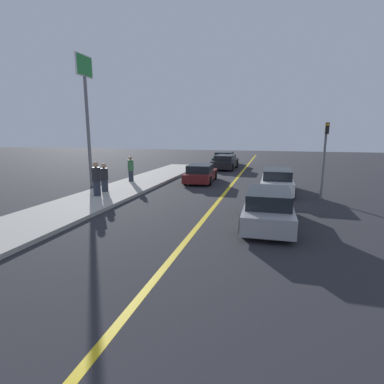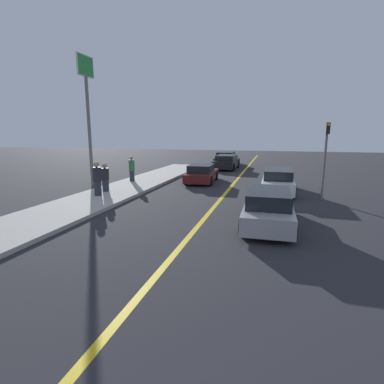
% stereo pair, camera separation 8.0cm
% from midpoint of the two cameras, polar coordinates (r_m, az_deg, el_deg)
% --- Properties ---
extents(road_center_line, '(0.20, 60.00, 0.01)m').
position_cam_midpoint_polar(road_center_line, '(17.82, 6.47, 0.18)').
color(road_center_line, gold).
rests_on(road_center_line, ground_plane).
extents(sidewalk_left, '(3.21, 30.47, 0.16)m').
position_cam_midpoint_polar(sidewalk_left, '(17.23, -15.36, -0.27)').
color(sidewalk_left, '#ADA89E').
rests_on(sidewalk_left, ground_plane).
extents(car_near_right_lane, '(1.89, 4.59, 1.34)m').
position_cam_midpoint_polar(car_near_right_lane, '(11.50, 14.14, -2.90)').
color(car_near_right_lane, '#9E9EA3').
rests_on(car_near_right_lane, ground_plane).
extents(car_ahead_center, '(1.87, 4.65, 1.36)m').
position_cam_midpoint_polar(car_ahead_center, '(17.95, 15.76, 2.03)').
color(car_ahead_center, silver).
rests_on(car_ahead_center, ground_plane).
extents(car_far_distant, '(2.05, 4.33, 1.24)m').
position_cam_midpoint_polar(car_far_distant, '(20.93, 1.57, 3.54)').
color(car_far_distant, maroon).
rests_on(car_far_distant, ground_plane).
extents(car_parked_left_lot, '(2.07, 4.81, 1.33)m').
position_cam_midpoint_polar(car_parked_left_lot, '(28.78, 6.29, 5.70)').
color(car_parked_left_lot, black).
rests_on(car_parked_left_lot, ground_plane).
extents(car_oncoming_far, '(2.12, 4.27, 1.36)m').
position_cam_midpoint_polar(car_oncoming_far, '(32.85, 6.15, 6.36)').
color(car_oncoming_far, '#144728').
rests_on(car_oncoming_far, ground_plane).
extents(pedestrian_mid_group, '(0.44, 0.44, 1.77)m').
position_cam_midpoint_polar(pedestrian_mid_group, '(16.31, -17.87, 2.36)').
color(pedestrian_mid_group, '#282D3D').
rests_on(pedestrian_mid_group, sidewalk_left).
extents(pedestrian_far_standing, '(0.43, 0.43, 1.58)m').
position_cam_midpoint_polar(pedestrian_far_standing, '(17.39, -16.48, 2.63)').
color(pedestrian_far_standing, '#282D3D').
rests_on(pedestrian_far_standing, sidewalk_left).
extents(pedestrian_by_sign, '(0.39, 0.39, 1.69)m').
position_cam_midpoint_polar(pedestrian_by_sign, '(20.65, -11.70, 4.33)').
color(pedestrian_by_sign, '#282D3D').
rests_on(pedestrian_by_sign, sidewalk_left).
extents(traffic_light, '(0.18, 0.40, 3.88)m').
position_cam_midpoint_polar(traffic_light, '(16.47, 23.80, 6.81)').
color(traffic_light, slate).
rests_on(traffic_light, ground_plane).
extents(roadside_sign, '(0.20, 1.62, 8.00)m').
position_cam_midpoint_polar(roadside_sign, '(20.39, -19.68, 17.10)').
color(roadside_sign, slate).
rests_on(roadside_sign, ground_plane).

